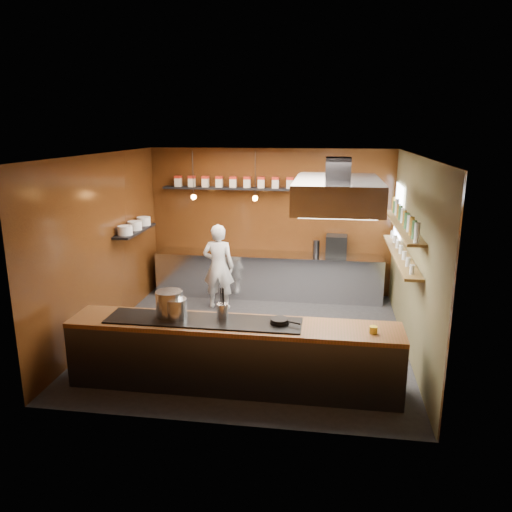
% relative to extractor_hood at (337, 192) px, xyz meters
% --- Properties ---
extents(floor, '(5.00, 5.00, 0.00)m').
position_rel_extractor_hood_xyz_m(floor, '(-1.30, 0.40, -2.51)').
color(floor, black).
rests_on(floor, ground).
extents(back_wall, '(5.00, 0.00, 5.00)m').
position_rel_extractor_hood_xyz_m(back_wall, '(-1.30, 2.90, -1.01)').
color(back_wall, '#331409').
rests_on(back_wall, ground).
extents(left_wall, '(0.00, 5.00, 5.00)m').
position_rel_extractor_hood_xyz_m(left_wall, '(-3.80, 0.40, -1.01)').
color(left_wall, '#331409').
rests_on(left_wall, ground).
extents(right_wall, '(0.00, 5.00, 5.00)m').
position_rel_extractor_hood_xyz_m(right_wall, '(1.20, 0.40, -1.01)').
color(right_wall, brown).
rests_on(right_wall, ground).
extents(ceiling, '(5.00, 5.00, 0.00)m').
position_rel_extractor_hood_xyz_m(ceiling, '(-1.30, 0.40, 0.49)').
color(ceiling, silver).
rests_on(ceiling, back_wall).
extents(window_pane, '(0.00, 1.00, 1.00)m').
position_rel_extractor_hood_xyz_m(window_pane, '(1.15, 2.10, -0.61)').
color(window_pane, white).
rests_on(window_pane, right_wall).
extents(prep_counter, '(4.60, 0.65, 0.90)m').
position_rel_extractor_hood_xyz_m(prep_counter, '(-1.30, 2.57, -2.06)').
color(prep_counter, silver).
rests_on(prep_counter, floor).
extents(pass_counter, '(4.40, 0.72, 0.94)m').
position_rel_extractor_hood_xyz_m(pass_counter, '(-1.30, -1.20, -2.04)').
color(pass_counter, '#38383D').
rests_on(pass_counter, floor).
extents(tin_shelf, '(2.60, 0.26, 0.04)m').
position_rel_extractor_hood_xyz_m(tin_shelf, '(-2.20, 2.76, -0.31)').
color(tin_shelf, black).
rests_on(tin_shelf, back_wall).
extents(plate_shelf, '(0.30, 1.40, 0.04)m').
position_rel_extractor_hood_xyz_m(plate_shelf, '(-3.64, 1.40, -0.96)').
color(plate_shelf, black).
rests_on(plate_shelf, left_wall).
extents(bottle_shelf_upper, '(0.26, 2.80, 0.04)m').
position_rel_extractor_hood_xyz_m(bottle_shelf_upper, '(1.04, 0.70, -0.59)').
color(bottle_shelf_upper, brown).
rests_on(bottle_shelf_upper, right_wall).
extents(bottle_shelf_lower, '(0.26, 2.80, 0.04)m').
position_rel_extractor_hood_xyz_m(bottle_shelf_lower, '(1.04, 0.70, -1.06)').
color(bottle_shelf_lower, brown).
rests_on(bottle_shelf_lower, right_wall).
extents(extractor_hood, '(1.20, 2.00, 0.72)m').
position_rel_extractor_hood_xyz_m(extractor_hood, '(0.00, 0.00, 0.00)').
color(extractor_hood, '#38383D').
rests_on(extractor_hood, ceiling).
extents(pendant_left, '(0.10, 0.10, 0.95)m').
position_rel_extractor_hood_xyz_m(pendant_left, '(-2.70, 2.10, -0.35)').
color(pendant_left, black).
rests_on(pendant_left, ceiling).
extents(pendant_right, '(0.10, 0.10, 0.95)m').
position_rel_extractor_hood_xyz_m(pendant_right, '(-1.50, 2.10, -0.35)').
color(pendant_right, black).
rests_on(pendant_right, ceiling).
extents(storage_tins, '(2.43, 0.13, 0.22)m').
position_rel_extractor_hood_xyz_m(storage_tins, '(-2.05, 2.76, -0.17)').
color(storage_tins, beige).
rests_on(storage_tins, tin_shelf).
extents(plate_stacks, '(0.26, 1.16, 0.16)m').
position_rel_extractor_hood_xyz_m(plate_stacks, '(-3.64, 1.40, -0.86)').
color(plate_stacks, white).
rests_on(plate_stacks, plate_shelf).
extents(bottles, '(0.06, 2.66, 0.24)m').
position_rel_extractor_hood_xyz_m(bottles, '(1.04, 0.70, -0.45)').
color(bottles, silver).
rests_on(bottles, bottle_shelf_upper).
extents(wine_glasses, '(0.07, 2.37, 0.13)m').
position_rel_extractor_hood_xyz_m(wine_glasses, '(1.04, 0.70, -0.97)').
color(wine_glasses, silver).
rests_on(wine_glasses, bottle_shelf_lower).
extents(stockpot_large, '(0.42, 0.42, 0.35)m').
position_rel_extractor_hood_xyz_m(stockpot_large, '(-2.18, -1.14, -1.39)').
color(stockpot_large, '#B6B8BD').
rests_on(stockpot_large, pass_counter).
extents(stockpot_small, '(0.36, 0.36, 0.27)m').
position_rel_extractor_hood_xyz_m(stockpot_small, '(-2.07, -1.20, -1.43)').
color(stockpot_small, silver).
rests_on(stockpot_small, pass_counter).
extents(utensil_crock, '(0.18, 0.18, 0.20)m').
position_rel_extractor_hood_xyz_m(utensil_crock, '(-1.46, -1.10, -1.47)').
color(utensil_crock, silver).
rests_on(utensil_crock, pass_counter).
extents(frying_pan, '(0.41, 0.25, 0.06)m').
position_rel_extractor_hood_xyz_m(frying_pan, '(-0.68, -1.17, -1.53)').
color(frying_pan, black).
rests_on(frying_pan, pass_counter).
extents(butter_jar, '(0.10, 0.10, 0.09)m').
position_rel_extractor_hood_xyz_m(butter_jar, '(0.50, -1.28, -1.54)').
color(butter_jar, yellow).
rests_on(butter_jar, pass_counter).
extents(espresso_machine, '(0.43, 0.40, 0.41)m').
position_rel_extractor_hood_xyz_m(espresso_machine, '(0.06, 2.65, -1.40)').
color(espresso_machine, black).
rests_on(espresso_machine, prep_counter).
extents(chef, '(0.61, 0.41, 1.65)m').
position_rel_extractor_hood_xyz_m(chef, '(-2.16, 1.75, -1.68)').
color(chef, white).
rests_on(chef, floor).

